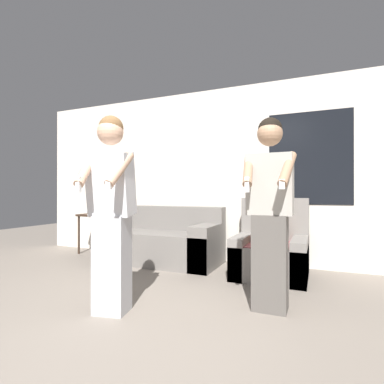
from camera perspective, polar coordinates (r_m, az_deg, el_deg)
The scene contains 7 objects.
ground_plane at distance 2.37m, azimuth -19.51°, elevation -26.77°, with size 14.00×14.00×0.00m, color slate.
wall_back at distance 4.75m, azimuth 5.60°, elevation 3.35°, with size 6.85×0.07×2.70m.
couch at distance 4.70m, azimuth -6.00°, elevation -9.41°, with size 1.86×0.85×0.85m.
armchair at distance 4.07m, azimuth 14.91°, elevation -10.76°, with size 0.89×0.92×0.99m.
side_table at distance 5.57m, azimuth -17.42°, elevation -5.03°, with size 0.60×0.47×0.84m.
person_left at distance 2.74m, azimuth -15.15°, elevation -3.36°, with size 0.45×0.54×1.74m.
person_right at distance 2.81m, azimuth 14.62°, elevation -3.43°, with size 0.47×0.46×1.75m.
Camera 1 is at (1.43, -1.57, 1.06)m, focal length 28.00 mm.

